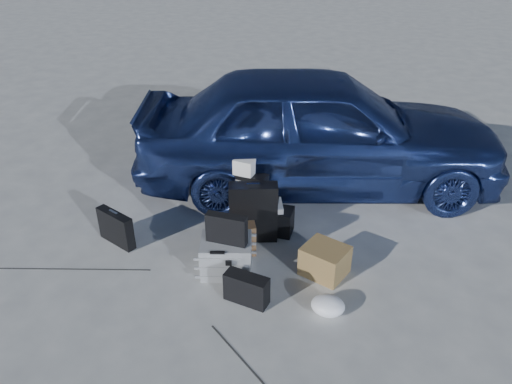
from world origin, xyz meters
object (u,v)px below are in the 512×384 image
suitcase_left (253,212)px  suitcase_right (247,195)px  car (319,129)px  duffel_bag (266,219)px  cardboard_box (325,261)px  pelican_case (226,256)px  briefcase (116,228)px

suitcase_left → suitcase_right: 0.45m
car → suitcase_right: size_ratio=7.71×
car → suitcase_right: bearing=133.2°
suitcase_left → suitcase_right: size_ratio=1.14×
duffel_bag → suitcase_right: bearing=143.6°
duffel_bag → cardboard_box: bearing=-38.4°
suitcase_left → suitcase_right: (-0.22, 0.39, -0.04)m
pelican_case → duffel_bag: bearing=60.7°
pelican_case → cardboard_box: pelican_case is taller
pelican_case → suitcase_left: suitcase_left is taller
car → briefcase: car is taller
cardboard_box → duffel_bag: bearing=145.6°
duffel_bag → pelican_case: bearing=-104.9°
car → cardboard_box: bearing=176.7°
pelican_case → briefcase: 1.31m
suitcase_right → car: bearing=71.7°
briefcase → duffel_bag: (1.47, 0.76, -0.04)m
suitcase_right → cardboard_box: bearing=-24.3°
briefcase → suitcase_left: size_ratio=0.72×
pelican_case → suitcase_left: (0.07, 0.62, 0.16)m
pelican_case → cardboard_box: 0.98m
car → suitcase_left: bearing=147.4°
suitcase_right → duffel_bag: size_ratio=0.99×
car → pelican_case: 2.23m
briefcase → car: bearing=69.2°
duffel_bag → briefcase: bearing=-156.6°
car → cardboard_box: size_ratio=11.05×
suitcase_left → duffel_bag: (0.09, 0.19, -0.19)m
car → suitcase_right: car is taller
suitcase_left → cardboard_box: size_ratio=1.63×
suitcase_left → duffel_bag: size_ratio=1.13×
cardboard_box → suitcase_left: bearing=158.4°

